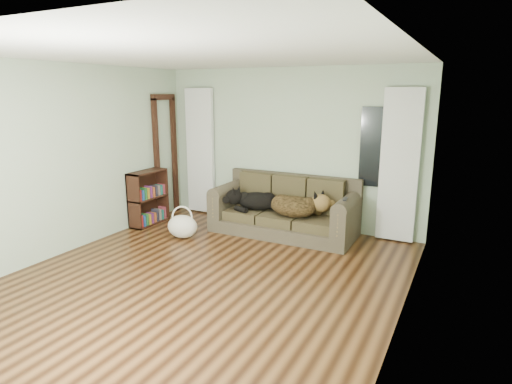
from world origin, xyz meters
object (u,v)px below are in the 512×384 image
at_px(dog_shepherd, 296,207).
at_px(bookshelf, 148,195).
at_px(sofa, 283,206).
at_px(dog_black_lab, 255,201).
at_px(tote_bag, 183,228).

distance_m(dog_shepherd, bookshelf, 2.55).
height_order(sofa, bookshelf, bookshelf).
height_order(dog_black_lab, bookshelf, bookshelf).
bearing_deg(dog_black_lab, bookshelf, -170.09).
bearing_deg(sofa, dog_black_lab, -175.37).
distance_m(dog_black_lab, dog_shepherd, 0.76).
bearing_deg(tote_bag, dog_black_lab, 46.51).
relative_size(dog_shepherd, tote_bag, 1.58).
relative_size(sofa, tote_bag, 4.62).
xyz_separation_m(dog_shepherd, bookshelf, (-2.51, -0.47, 0.01)).
relative_size(sofa, dog_shepherd, 2.93).
bearing_deg(tote_bag, sofa, 34.58).
bearing_deg(dog_black_lab, dog_shepherd, -12.10).
bearing_deg(dog_black_lab, tote_bag, -140.45).
relative_size(tote_bag, bookshelf, 0.53).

